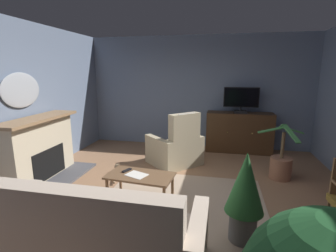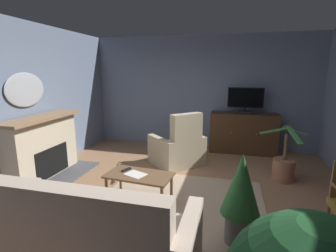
{
  "view_description": "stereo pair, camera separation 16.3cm",
  "coord_description": "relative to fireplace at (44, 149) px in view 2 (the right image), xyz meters",
  "views": [
    {
      "loc": [
        0.6,
        -3.49,
        1.92
      ],
      "look_at": [
        -0.21,
        0.35,
        1.06
      ],
      "focal_mm": 27.03,
      "sensor_mm": 36.0,
      "label": 1
    },
    {
      "loc": [
        0.76,
        -3.45,
        1.92
      ],
      "look_at": [
        -0.21,
        0.35,
        1.06
      ],
      "focal_mm": 27.03,
      "sensor_mm": 36.0,
      "label": 2
    }
  ],
  "objects": [
    {
      "name": "wall_left",
      "position": [
        -0.33,
        -0.22,
        0.85
      ],
      "size": [
        0.1,
        6.46,
        2.78
      ],
      "primitive_type": "cube",
      "color": "slate",
      "rests_on": "ground_plane"
    },
    {
      "name": "sofa_floral",
      "position": [
        1.92,
        -1.73,
        -0.22
      ],
      "size": [
        2.15,
        0.86,
        0.96
      ],
      "color": "#C6B29E",
      "rests_on": "ground_plane"
    },
    {
      "name": "wall_mirror_oval",
      "position": [
        -0.25,
        0.0,
        1.06
      ],
      "size": [
        0.06,
        0.88,
        0.6
      ],
      "primitive_type": "ellipsoid",
      "color": "#B2B7BF"
    },
    {
      "name": "cat",
      "position": [
        1.25,
        0.41,
        -0.45
      ],
      "size": [
        0.27,
        0.62,
        0.19
      ],
      "color": "#937A5B",
      "rests_on": "ground_plane"
    },
    {
      "name": "coffee_table",
      "position": [
        1.96,
        -0.37,
        -0.17
      ],
      "size": [
        1.02,
        0.6,
        0.41
      ],
      "color": "brown",
      "rests_on": "ground_plane"
    },
    {
      "name": "folded_newspaper",
      "position": [
        1.91,
        -0.39,
        -0.12
      ],
      "size": [
        0.36,
        0.31,
        0.01
      ],
      "primitive_type": "cube",
      "rotation": [
        0.0,
        0.0,
        -0.38
      ],
      "color": "silver",
      "rests_on": "coffee_table"
    },
    {
      "name": "potted_plant_leafy_by_curtain",
      "position": [
        3.39,
        -1.01,
        0.07
      ],
      "size": [
        0.43,
        0.43,
        1.07
      ],
      "color": "slate",
      "rests_on": "ground_plane"
    },
    {
      "name": "ground_plane",
      "position": [
        2.48,
        -0.22,
        -0.56
      ],
      "size": [
        6.12,
        6.46,
        0.04
      ],
      "primitive_type": "cube",
      "color": "#936B4C"
    },
    {
      "name": "tv_remote",
      "position": [
        1.71,
        -0.28,
        -0.11
      ],
      "size": [
        0.11,
        0.18,
        0.02
      ],
      "primitive_type": "cube",
      "rotation": [
        0.0,
        0.0,
        4.3
      ],
      "color": "black",
      "rests_on": "coffee_table"
    },
    {
      "name": "rug_central",
      "position": [
        2.58,
        -0.38,
        -0.53
      ],
      "size": [
        2.39,
        2.15,
        0.01
      ],
      "primitive_type": "cube",
      "color": "tan",
      "rests_on": "ground_plane"
    },
    {
      "name": "fireplace",
      "position": [
        0.0,
        0.0,
        0.0
      ],
      "size": [
        0.83,
        1.67,
        1.14
      ],
      "color": "#4C4C51",
      "rests_on": "ground_plane"
    },
    {
      "name": "potted_plant_on_hearth_side",
      "position": [
        4.19,
        0.92,
        -0.29
      ],
      "size": [
        0.77,
        1.05,
        1.01
      ],
      "color": "#99664C",
      "rests_on": "ground_plane"
    },
    {
      "name": "wall_back",
      "position": [
        2.48,
        2.76,
        0.85
      ],
      "size": [
        6.12,
        0.1,
        2.78
      ],
      "primitive_type": "cube",
      "color": "slate",
      "rests_on": "ground_plane"
    },
    {
      "name": "tv_cabinet",
      "position": [
        3.53,
        2.41,
        -0.08
      ],
      "size": [
        1.54,
        0.5,
        0.95
      ],
      "color": "black",
      "rests_on": "ground_plane"
    },
    {
      "name": "armchair_near_window",
      "position": [
        2.21,
        1.24,
        -0.2
      ],
      "size": [
        1.26,
        1.26,
        1.14
      ],
      "color": "tan",
      "rests_on": "ground_plane"
    },
    {
      "name": "television",
      "position": [
        3.53,
        2.36,
        0.73
      ],
      "size": [
        0.8,
        0.2,
        0.6
      ],
      "color": "black",
      "rests_on": "tv_cabinet"
    }
  ]
}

